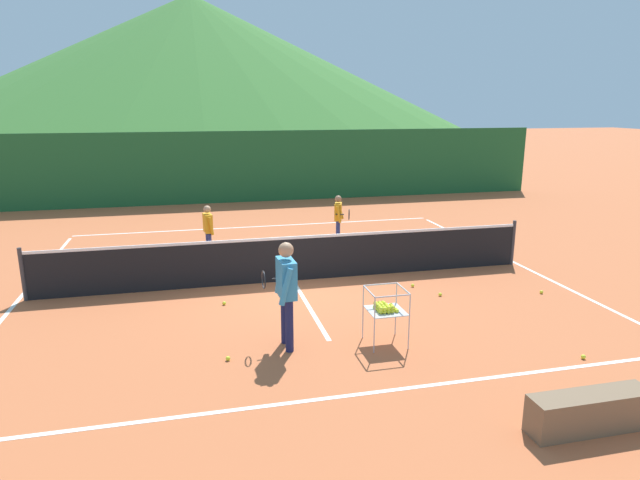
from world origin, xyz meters
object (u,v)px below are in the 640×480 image
tennis_net (293,258)px  tennis_ball_1 (228,358)px  student_1 (339,215)px  tennis_ball_2 (583,357)px  tennis_ball_5 (413,285)px  tennis_ball_3 (224,303)px  tennis_ball_4 (440,294)px  ball_cart (385,308)px  student_0 (208,227)px  courtside_bench (590,412)px  instructor (286,285)px  tennis_ball_0 (541,292)px

tennis_net → tennis_ball_1: bearing=-115.3°
student_1 → tennis_ball_2: 7.69m
tennis_ball_1 → tennis_ball_5: bearing=31.9°
tennis_ball_3 → tennis_ball_4: (4.17, -0.50, 0.00)m
ball_cart → student_0: bearing=113.7°
student_0 → tennis_ball_3: size_ratio=19.06×
ball_cart → tennis_ball_5: 2.92m
courtside_bench → tennis_ball_2: bearing=52.9°
tennis_ball_2 → tennis_ball_3: same height
student_1 → tennis_ball_3: student_1 is taller
tennis_net → courtside_bench: size_ratio=7.02×
tennis_ball_5 → courtside_bench: (-0.00, -5.21, 0.20)m
instructor → student_0: instructor is taller
tennis_ball_1 → courtside_bench: 4.82m
tennis_ball_1 → tennis_ball_3: (0.10, 2.32, 0.00)m
tennis_ball_2 → tennis_ball_5: (-1.19, 3.64, 0.00)m
tennis_ball_0 → tennis_ball_3: (-6.20, 0.84, 0.00)m
tennis_ball_0 → tennis_ball_5: (-2.34, 0.98, 0.00)m
tennis_ball_5 → student_1: bearing=98.2°
student_0 → tennis_ball_3: (0.13, -3.36, -0.74)m
instructor → student_0: (-0.96, 5.42, -0.23)m
instructor → student_1: size_ratio=1.29×
tennis_ball_4 → student_0: bearing=138.1°
student_1 → tennis_ball_4: 4.60m
tennis_ball_4 → tennis_ball_5: bearing=116.2°
instructor → tennis_ball_5: bearing=36.0°
instructor → tennis_ball_1: 1.37m
tennis_ball_5 → courtside_bench: 5.21m
ball_cart → courtside_bench: bearing=-61.5°
tennis_net → tennis_ball_5: tennis_net is taller
tennis_ball_3 → courtside_bench: courtside_bench is taller
student_0 → tennis_ball_2: 8.63m
instructor → ball_cart: (1.52, -0.24, -0.41)m
tennis_ball_5 → courtside_bench: bearing=-90.0°
instructor → tennis_ball_1: instructor is taller
tennis_net → tennis_ball_4: tennis_net is taller
instructor → tennis_ball_4: 3.81m
instructor → courtside_bench: (3.03, -3.01, -0.78)m
tennis_ball_2 → ball_cart: bearing=156.0°
ball_cart → tennis_ball_2: 3.01m
tennis_net → tennis_ball_4: bearing=-31.5°
student_1 → tennis_ball_5: (0.55, -3.82, -0.75)m
courtside_bench → instructor: bearing=135.1°
tennis_ball_2 → tennis_ball_4: (-0.88, 3.00, 0.00)m
tennis_ball_0 → tennis_net: bearing=157.2°
tennis_ball_1 → tennis_ball_5: size_ratio=1.00×
ball_cart → tennis_ball_4: (1.82, 1.80, -0.56)m
tennis_ball_4 → ball_cart: bearing=-135.3°
tennis_ball_0 → courtside_bench: 4.84m
student_1 → tennis_ball_3: size_ratio=19.23×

